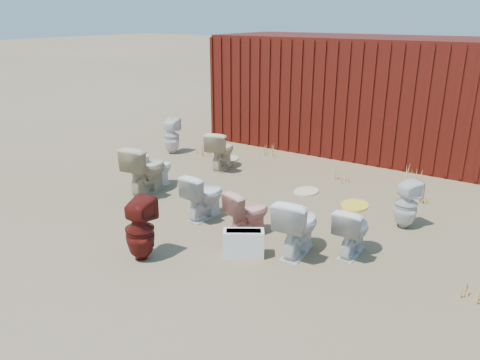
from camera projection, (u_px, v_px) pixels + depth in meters
The scene contains 22 objects.
ground at pixel (217, 229), 6.55m from camera, with size 100.00×100.00×0.00m, color brown.
shipping_container at pixel (355, 93), 10.24m from camera, with size 6.00×2.40×2.40m, color #430F0B.
toilet_front_a at pixel (154, 168), 8.08m from camera, with size 0.36×0.63×0.65m, color white.
toilet_front_pink at pixel (248, 212), 6.30m from camera, with size 0.36×0.63×0.64m, color #E09081.
toilet_front_c at pixel (204, 195), 6.81m from camera, with size 0.39×0.68×0.69m, color silver.
toilet_front_maroon at pixel (140, 230), 5.63m from camera, with size 0.35×0.36×0.78m, color #5C140F.
toilet_front_e at pixel (298, 225), 5.78m from camera, with size 0.42×0.74×0.76m, color white.
toilet_back_a at pixel (171, 136), 9.99m from camera, with size 0.34×0.35×0.75m, color white.
toilet_back_beige_left at pixel (221, 150), 8.98m from camera, with size 0.42×0.73×0.75m, color beige.
toilet_back_beige_right at pixel (146, 169), 7.76m from camera, with size 0.46×0.81×0.83m, color #C0B28C.
toilet_back_yellowlid at pixel (352, 230), 5.78m from camera, with size 0.36×0.63×0.64m, color silver.
toilet_back_e at pixel (406, 204), 6.49m from camera, with size 0.31×0.32×0.70m, color silver.
yellow_lid at pixel (355, 205), 5.67m from camera, with size 0.32×0.40×0.03m, color yellow.
loose_tank at pixel (244, 243), 5.76m from camera, with size 0.50×0.20×0.35m, color silver.
loose_lid_near at pixel (306, 191), 7.90m from camera, with size 0.38×0.49×0.02m, color beige.
loose_lid_far at pixel (230, 158), 9.69m from camera, with size 0.36×0.47×0.02m, color #C1B98C.
weed_clump_a at pixel (204, 148), 9.97m from camera, with size 0.36×0.36×0.29m, color tan.
weed_clump_b at pixel (341, 174), 8.41m from camera, with size 0.32×0.32×0.26m, color tan.
weed_clump_c at pixel (415, 193), 7.36m from camera, with size 0.36×0.36×0.36m, color tan.
weed_clump_d at pixel (271, 151), 9.85m from camera, with size 0.30×0.30×0.24m, color tan.
weed_clump_e at pixel (413, 174), 8.30m from camera, with size 0.34×0.34×0.32m, color tan.
weed_clump_f at pixel (472, 287), 4.93m from camera, with size 0.28×0.28×0.26m, color tan.
Camera 1 is at (3.53, -4.78, 2.85)m, focal length 35.00 mm.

